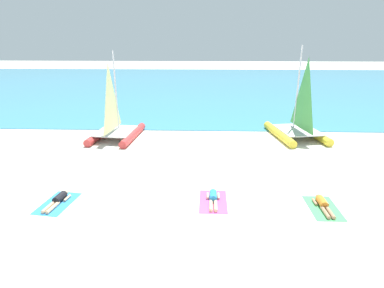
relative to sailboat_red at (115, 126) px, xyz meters
name	(u,v)px	position (x,y,z in m)	size (l,w,h in m)	color
ground_plane	(195,137)	(5.02, 0.40, -0.80)	(120.00, 120.00, 0.00)	silver
ocean_water	(199,86)	(5.02, 21.79, -0.78)	(120.00, 40.00, 0.05)	teal
sailboat_red	(115,126)	(0.00, 0.00, 0.00)	(3.03, 4.37, 5.40)	#CC3838
sailboat_yellow	(298,125)	(11.61, 0.55, 0.05)	(3.47, 4.77, 5.71)	yellow
towel_left	(58,203)	(-0.19, -8.42, -0.80)	(1.10, 1.90, 0.01)	#338CD8
sunbather_left	(58,200)	(-0.18, -8.35, -0.67)	(0.63, 1.57, 0.30)	black
towel_middle	(213,202)	(5.99, -8.07, -0.80)	(1.10, 1.90, 0.01)	#D84C99
sunbather_middle	(213,198)	(5.99, -8.00, -0.67)	(0.55, 1.56, 0.30)	#268CCC
towel_right	(323,208)	(10.22, -8.43, -0.80)	(1.10, 1.90, 0.01)	#4CB266
sunbather_right	(323,204)	(10.22, -8.36, -0.67)	(0.54, 1.56, 0.30)	orange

